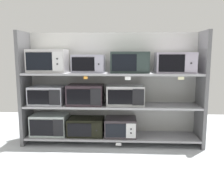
# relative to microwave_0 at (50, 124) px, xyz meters

# --- Properties ---
(ground) EXTENTS (6.57, 6.00, 0.02)m
(ground) POSITION_rel_microwave_0_xyz_m (0.96, -1.00, -0.29)
(ground) COLOR #B2B7BC
(back_panel) EXTENTS (2.77, 0.04, 1.67)m
(back_panel) POSITION_rel_microwave_0_xyz_m (0.96, 0.27, 0.56)
(back_panel) COLOR #B2B2AD
(back_panel) RESTS_ON ground
(upright_left) EXTENTS (0.05, 0.49, 1.67)m
(upright_left) POSITION_rel_microwave_0_xyz_m (-0.36, 0.00, 0.56)
(upright_left) COLOR #5B5B5E
(upright_left) RESTS_ON ground
(upright_right) EXTENTS (0.05, 0.49, 1.67)m
(upright_right) POSITION_rel_microwave_0_xyz_m (2.28, 0.00, 0.56)
(upright_right) COLOR #5B5B5E
(upright_right) RESTS_ON ground
(shelf_0) EXTENTS (2.57, 0.49, 0.03)m
(shelf_0) POSITION_rel_microwave_0_xyz_m (0.96, 0.00, -0.17)
(shelf_0) COLOR #99999E
(shelf_0) RESTS_ON ground
(microwave_0) EXTENTS (0.53, 0.38, 0.31)m
(microwave_0) POSITION_rel_microwave_0_xyz_m (0.00, 0.00, 0.00)
(microwave_0) COLOR #B1BEB7
(microwave_0) RESTS_ON shelf_0
(microwave_1) EXTENTS (0.53, 0.39, 0.27)m
(microwave_1) POSITION_rel_microwave_0_xyz_m (0.56, 0.00, -0.02)
(microwave_1) COLOR black
(microwave_1) RESTS_ON shelf_0
(microwave_2) EXTENTS (0.47, 0.43, 0.27)m
(microwave_2) POSITION_rel_microwave_0_xyz_m (1.09, 0.00, -0.02)
(microwave_2) COLOR #342C31
(microwave_2) RESTS_ON shelf_0
(price_tag_0) EXTENTS (0.08, 0.00, 0.04)m
(price_tag_0) POSITION_rel_microwave_0_xyz_m (1.07, -0.25, -0.21)
(price_tag_0) COLOR white
(shelf_1) EXTENTS (2.57, 0.49, 0.03)m
(shelf_1) POSITION_rel_microwave_0_xyz_m (0.96, 0.00, 0.31)
(shelf_1) COLOR #99999E
(microwave_3) EXTENTS (0.50, 0.43, 0.27)m
(microwave_3) POSITION_rel_microwave_0_xyz_m (-0.01, 0.00, 0.46)
(microwave_3) COLOR #B5B6C1
(microwave_3) RESTS_ON shelf_1
(microwave_4) EXTENTS (0.52, 0.43, 0.30)m
(microwave_4) POSITION_rel_microwave_0_xyz_m (0.56, 0.00, 0.47)
(microwave_4) COLOR #34272E
(microwave_4) RESTS_ON shelf_1
(microwave_5) EXTENTS (0.55, 0.36, 0.29)m
(microwave_5) POSITION_rel_microwave_0_xyz_m (1.16, 0.00, 0.47)
(microwave_5) COLOR #BDBEBD
(microwave_5) RESTS_ON shelf_1
(shelf_2) EXTENTS (2.57, 0.49, 0.03)m
(shelf_2) POSITION_rel_microwave_0_xyz_m (0.96, 0.00, 0.78)
(shelf_2) COLOR #99999E
(microwave_6) EXTENTS (0.55, 0.40, 0.34)m
(microwave_6) POSITION_rel_microwave_0_xyz_m (0.01, 0.00, 0.97)
(microwave_6) COLOR #BCBAB9
(microwave_6) RESTS_ON shelf_2
(microwave_7) EXTENTS (0.47, 0.35, 0.26)m
(microwave_7) POSITION_rel_microwave_0_xyz_m (0.62, 0.00, 0.93)
(microwave_7) COLOR #9F9DAF
(microwave_7) RESTS_ON shelf_2
(microwave_8) EXTENTS (0.55, 0.37, 0.30)m
(microwave_8) POSITION_rel_microwave_0_xyz_m (1.22, 0.00, 0.95)
(microwave_8) COLOR #263230
(microwave_8) RESTS_ON shelf_2
(microwave_9) EXTENTS (0.56, 0.41, 0.29)m
(microwave_9) POSITION_rel_microwave_0_xyz_m (1.87, -0.00, 0.95)
(microwave_9) COLOR #A39AAD
(microwave_9) RESTS_ON shelf_2
(price_tag_1) EXTENTS (0.06, 0.00, 0.04)m
(price_tag_1) POSITION_rel_microwave_0_xyz_m (0.61, -0.25, 0.75)
(price_tag_1) COLOR orange
(price_tag_2) EXTENTS (0.08, 0.00, 0.05)m
(price_tag_2) POSITION_rel_microwave_0_xyz_m (1.19, -0.25, 0.74)
(price_tag_2) COLOR white
(price_tag_3) EXTENTS (0.08, 0.00, 0.04)m
(price_tag_3) POSITION_rel_microwave_0_xyz_m (1.92, -0.25, 0.74)
(price_tag_3) COLOR beige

